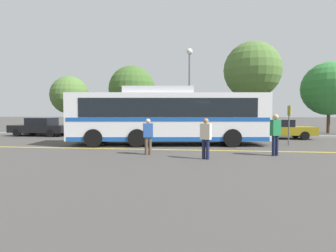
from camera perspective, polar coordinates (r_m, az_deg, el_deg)
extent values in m
plane|color=#423F3D|center=(15.62, 4.30, -4.05)|extent=(220.00, 220.00, 0.00)
cube|color=gold|center=(13.44, -1.14, -5.14)|extent=(31.34, 0.20, 0.01)
cube|color=#99999E|center=(21.39, 1.89, -1.98)|extent=(39.34, 0.36, 0.15)
cube|color=silver|center=(15.49, 0.00, 2.05)|extent=(11.57, 4.00, 2.67)
cube|color=black|center=(15.49, 0.00, 3.94)|extent=(10.00, 3.83, 1.05)
cube|color=#194CA5|center=(15.49, 0.00, 1.56)|extent=(11.35, 4.01, 0.20)
cube|color=#194CA5|center=(15.56, 0.00, -2.44)|extent=(11.35, 4.00, 0.24)
cube|color=black|center=(16.55, 20.12, 2.10)|extent=(0.33, 2.24, 1.97)
cube|color=black|center=(16.58, 20.19, 6.03)|extent=(0.27, 1.78, 0.24)
cube|color=silver|center=(15.55, -2.11, 7.68)|extent=(4.20, 2.54, 0.38)
cube|color=black|center=(16.70, 20.95, -1.88)|extent=(0.29, 1.91, 0.04)
cube|color=black|center=(16.72, 20.94, -2.57)|extent=(0.29, 1.91, 0.04)
cylinder|color=black|center=(17.17, 11.79, -1.80)|extent=(1.03, 0.41, 1.00)
cylinder|color=black|center=(14.78, 13.81, -2.56)|extent=(1.03, 0.41, 1.00)
cylinder|color=black|center=(16.85, -5.83, -1.84)|extent=(1.03, 0.41, 1.00)
cylinder|color=black|center=(14.41, -6.74, -2.63)|extent=(1.03, 0.41, 1.00)
cylinder|color=black|center=(17.23, -13.74, -1.80)|extent=(1.03, 0.41, 1.00)
cylinder|color=black|center=(14.86, -15.91, -2.56)|extent=(1.03, 0.41, 1.00)
cube|color=black|center=(23.87, -25.96, -0.52)|extent=(4.77, 2.06, 0.59)
cube|color=black|center=(23.78, -25.76, 0.91)|extent=(2.03, 1.74, 0.60)
cylinder|color=black|center=(24.04, -30.03, -1.29)|extent=(0.61, 0.22, 0.60)
cylinder|color=black|center=(25.47, -27.48, -1.02)|extent=(0.61, 0.22, 0.60)
cylinder|color=black|center=(22.33, -24.19, -1.45)|extent=(0.61, 0.22, 0.60)
cylinder|color=black|center=(23.86, -21.83, -1.14)|extent=(0.61, 0.22, 0.60)
cube|color=silver|center=(21.03, -10.79, -0.56)|extent=(4.45, 1.78, 0.69)
cube|color=black|center=(21.04, -11.09, 1.03)|extent=(1.87, 1.56, 0.49)
cylinder|color=black|center=(21.49, -6.59, -1.38)|extent=(0.60, 0.20, 0.60)
cylinder|color=black|center=(19.87, -7.74, -1.72)|extent=(0.60, 0.20, 0.60)
cylinder|color=black|center=(22.30, -13.48, -1.28)|extent=(0.60, 0.20, 0.60)
cylinder|color=black|center=(20.74, -15.11, -1.61)|extent=(0.60, 0.20, 0.60)
cube|color=#335B33|center=(19.81, 3.64, -0.95)|extent=(4.37, 1.75, 0.53)
cube|color=black|center=(19.78, 3.96, 0.55)|extent=(1.85, 1.51, 0.50)
cylinder|color=black|center=(19.14, -0.49, -1.87)|extent=(0.60, 0.21, 0.60)
cylinder|color=black|center=(20.72, 0.01, -1.51)|extent=(0.60, 0.21, 0.60)
cylinder|color=black|center=(19.02, 7.60, -1.92)|extent=(0.60, 0.21, 0.60)
cylinder|color=black|center=(20.61, 7.47, -1.56)|extent=(0.60, 0.21, 0.60)
cube|color=olive|center=(20.67, 22.90, -0.93)|extent=(4.92, 1.83, 0.59)
cube|color=black|center=(20.60, 22.60, 0.60)|extent=(2.09, 1.55, 0.51)
cylinder|color=black|center=(21.94, 26.02, -1.56)|extent=(0.61, 0.22, 0.60)
cylinder|color=black|center=(20.44, 27.61, -1.89)|extent=(0.61, 0.22, 0.60)
cylinder|color=black|center=(21.07, 18.29, -1.58)|extent=(0.61, 0.22, 0.60)
cylinder|color=black|center=(19.50, 19.36, -1.94)|extent=(0.61, 0.22, 0.60)
cylinder|color=#191E38|center=(10.70, 8.61, -5.06)|extent=(0.14, 0.14, 0.80)
cylinder|color=#191E38|center=(10.77, 7.78, -5.01)|extent=(0.14, 0.14, 0.80)
cube|color=beige|center=(10.66, 8.22, -1.20)|extent=(0.47, 0.38, 0.64)
sphere|color=#9E704C|center=(10.64, 8.24, 1.10)|extent=(0.22, 0.22, 0.22)
cylinder|color=#191E38|center=(12.44, 22.59, -3.97)|extent=(0.14, 0.14, 0.88)
cylinder|color=#191E38|center=(12.32, 21.99, -4.02)|extent=(0.14, 0.14, 0.88)
cube|color=#1E723F|center=(12.31, 22.36, -0.34)|extent=(0.47, 0.38, 0.70)
sphere|color=tan|center=(12.30, 22.40, 1.83)|extent=(0.24, 0.24, 0.24)
cylinder|color=brown|center=(11.83, -3.95, -4.33)|extent=(0.14, 0.14, 0.78)
cylinder|color=brown|center=(11.81, -4.77, -4.35)|extent=(0.14, 0.14, 0.78)
cube|color=#264C99|center=(11.76, -4.37, -0.94)|extent=(0.47, 0.34, 0.62)
sphere|color=beige|center=(11.74, -4.38, 1.09)|extent=(0.21, 0.21, 0.21)
cylinder|color=#59595E|center=(16.53, 24.82, 0.13)|extent=(0.07, 0.07, 2.33)
cube|color=yellow|center=(16.51, 24.88, 3.03)|extent=(0.08, 0.40, 0.56)
cylinder|color=#59595E|center=(22.52, 4.66, 6.73)|extent=(0.14, 0.14, 6.81)
sphere|color=silver|center=(23.06, 4.70, 15.86)|extent=(0.52, 0.52, 0.52)
cylinder|color=#513823|center=(27.03, -7.83, 1.54)|extent=(0.28, 0.28, 2.55)
sphere|color=#3D6028|center=(27.13, -7.87, 7.96)|extent=(4.69, 4.69, 4.69)
cylinder|color=#513823|center=(24.19, 17.73, 2.70)|extent=(0.28, 0.28, 3.75)
sphere|color=#4C7033|center=(24.47, 17.86, 11.46)|extent=(4.94, 4.94, 4.94)
cylinder|color=#513823|center=(28.22, 31.53, 0.93)|extent=(0.28, 0.28, 2.28)
sphere|color=#337A38|center=(28.30, 31.69, 6.94)|extent=(4.87, 4.87, 4.87)
cylinder|color=#513823|center=(27.29, -20.53, 1.08)|extent=(0.28, 0.28, 2.25)
sphere|color=#4C7033|center=(27.34, -20.62, 6.31)|extent=(3.65, 3.65, 3.65)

